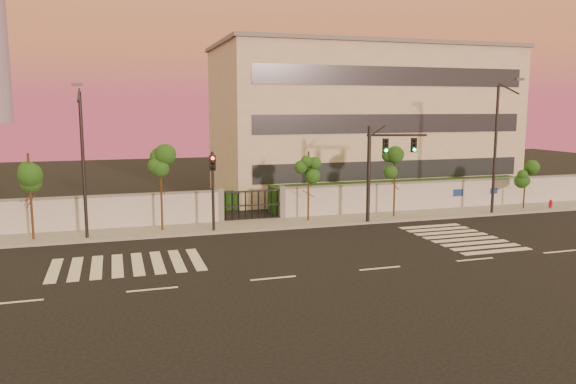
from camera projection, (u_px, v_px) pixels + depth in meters
name	position (u px, v px, depth m)	size (l,w,h in m)	color
ground	(380.00, 268.00, 25.26)	(120.00, 120.00, 0.00)	black
sidewalk	(304.00, 222.00, 35.16)	(60.00, 3.00, 0.15)	gray
perimeter_wall	(298.00, 202.00, 36.46)	(60.00, 0.36, 2.20)	#B1B3B8
hedge_row	(300.00, 199.00, 39.40)	(41.00, 4.25, 1.80)	#163710
institutional_building	(361.00, 120.00, 47.75)	(24.40, 12.40, 12.25)	#BCB39F
road_markings	(318.00, 251.00, 28.34)	(57.00, 7.62, 0.02)	silver
street_tree_b	(30.00, 177.00, 29.80)	(1.62, 1.29, 4.79)	#382314
street_tree_c	(161.00, 170.00, 32.02)	(1.54, 1.22, 4.95)	#382314
street_tree_d	(309.00, 170.00, 34.90)	(1.45, 1.15, 4.50)	#382314
street_tree_e	(395.00, 167.00, 36.20)	(1.46, 1.16, 4.60)	#382314
street_tree_f	(526.00, 173.00, 39.25)	(1.32, 1.05, 3.62)	#382314
traffic_signal_main	(380.00, 162.00, 34.63)	(3.80, 1.14, 6.08)	black
traffic_signal_secondary	(213.00, 182.00, 32.03)	(0.36, 0.35, 4.69)	black
streetlight_west	(83.00, 158.00, 29.82)	(0.50, 2.02, 8.39)	black
streetlight_east	(497.00, 143.00, 37.08)	(0.54, 2.17, 9.01)	black
fire_hydrant	(551.00, 205.00, 39.76)	(0.29, 0.27, 0.73)	#A80B11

